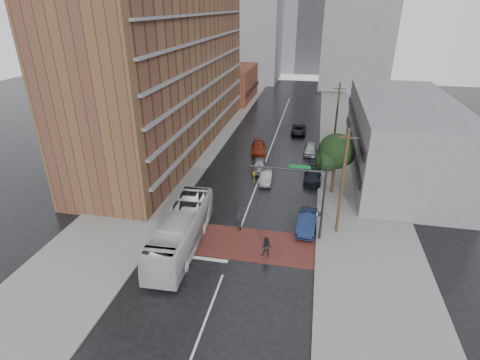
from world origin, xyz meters
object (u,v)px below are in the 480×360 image
Objects in this scene: suv_travel at (299,130)px; transit_bus at (182,230)px; car_travel_b at (266,177)px; car_parked_mid at (313,175)px; pedestrian_b at (267,247)px; car_travel_a at (259,166)px; pedestrian_a at (239,219)px; car_travel_c at (259,148)px; car_parked_far at (311,149)px; car_parked_near at (307,222)px.

transit_bus is at bearing -103.75° from suv_travel.
car_parked_mid reaches higher than car_travel_b.
pedestrian_b reaches higher than car_travel_a.
transit_bus reaches higher than pedestrian_a.
car_parked_mid is (6.44, 11.95, -0.22)m from pedestrian_a.
car_travel_a is at bearing 111.68° from pedestrian_b.
transit_bus is 2.43× the size of car_travel_c.
pedestrian_b is at bearing -95.07° from car_parked_far.
car_travel_b is 10.73m from car_parked_near.
car_parked_mid is at bearing -19.01° from car_travel_a.
car_travel_a is (-0.26, 13.48, -0.23)m from pedestrian_a.
car_travel_c is 11.06m from suv_travel.
suv_travel is at bearing 54.23° from car_travel_c.
car_travel_a is at bearing 71.58° from pedestrian_a.
car_travel_b is (-2.06, 14.36, -0.27)m from pedestrian_b.
car_parked_near reaches higher than car_parked_far.
pedestrian_a is 5.05m from pedestrian_b.
pedestrian_b is 0.37× the size of car_parked_mid.
car_parked_mid is at bearing 91.61° from car_parked_near.
transit_bus reaches higher than car_parked_mid.
pedestrian_a is 0.38× the size of car_travel_c.
pedestrian_a is at bearing -95.00° from car_travel_a.
car_parked_near reaches higher than car_travel_c.
car_travel_b is 11.48m from car_parked_far.
car_travel_b is at bearing -113.52° from car_parked_far.
transit_bus is 15.37m from car_travel_b.
car_parked_far is at bearing 93.67° from car_parked_mid.
car_parked_near is at bearing -87.74° from car_parked_far.
car_parked_far reaches higher than suv_travel.
car_parked_near is (7.56, -18.79, 0.06)m from car_travel_c.
car_parked_near is (2.52, -28.64, 0.09)m from suv_travel.
car_travel_b is at bearing -72.70° from car_travel_a.
car_travel_a is at bearing 75.05° from transit_bus.
pedestrian_a is at bearing -104.51° from car_parked_far.
pedestrian_a is at bearing -118.21° from car_parked_mid.
car_travel_c is 7.29m from car_parked_far.
car_parked_near reaches higher than car_travel_b.
car_travel_c is 11.04m from car_parked_mid.
pedestrian_b reaches higher than car_parked_far.
car_travel_a is at bearing -128.65° from car_parked_far.
car_travel_c is at bearing 93.49° from car_travel_a.
car_parked_far is (2.75, 24.78, -0.19)m from pedestrian_b.
car_travel_a is (-3.40, 17.44, -0.22)m from pedestrian_b.
car_parked_mid is at bearing 42.14° from pedestrian_a.
car_travel_c is at bearing -170.56° from car_parked_far.
pedestrian_a reaches higher than car_travel_a.
pedestrian_b is 14.51m from car_travel_b.
suv_travel is at bearing 70.07° from car_travel_a.
pedestrian_b is at bearing -1.92° from transit_bus.
pedestrian_a is 0.44× the size of car_parked_far.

